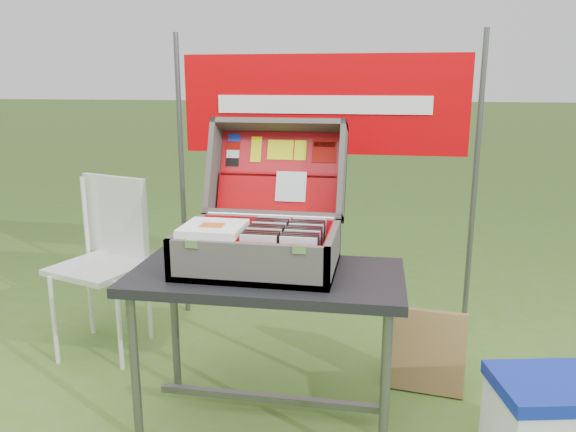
% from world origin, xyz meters
% --- Properties ---
extents(ground, '(80.00, 80.00, 0.00)m').
position_xyz_m(ground, '(0.00, 0.00, 0.00)').
color(ground, '#416B1E').
rests_on(ground, ground).
extents(table, '(1.10, 0.57, 0.68)m').
position_xyz_m(table, '(-0.09, -0.00, 0.34)').
color(table, black).
rests_on(table, ground).
extents(table_top, '(1.10, 0.57, 0.04)m').
position_xyz_m(table_top, '(-0.09, -0.00, 0.66)').
color(table_top, black).
rests_on(table_top, ground).
extents(table_leg_fl, '(0.04, 0.04, 0.64)m').
position_xyz_m(table_leg_fl, '(-0.57, -0.22, 0.32)').
color(table_leg_fl, '#59595B').
rests_on(table_leg_fl, ground).
extents(table_leg_fr, '(0.04, 0.04, 0.64)m').
position_xyz_m(table_leg_fr, '(0.40, -0.22, 0.32)').
color(table_leg_fr, '#59595B').
rests_on(table_leg_fr, ground).
extents(table_leg_bl, '(0.04, 0.04, 0.64)m').
position_xyz_m(table_leg_bl, '(-0.57, 0.21, 0.32)').
color(table_leg_bl, '#59595B').
rests_on(table_leg_bl, ground).
extents(table_leg_br, '(0.04, 0.04, 0.64)m').
position_xyz_m(table_leg_br, '(0.40, 0.21, 0.32)').
color(table_leg_br, '#59595B').
rests_on(table_leg_br, ground).
extents(table_brace, '(0.94, 0.03, 0.03)m').
position_xyz_m(table_brace, '(-0.09, -0.00, 0.12)').
color(table_brace, '#59595B').
rests_on(table_brace, ground).
extents(suitcase, '(0.63, 0.61, 0.55)m').
position_xyz_m(suitcase, '(-0.13, 0.10, 0.96)').
color(suitcase, '#575550').
rests_on(suitcase, table).
extents(suitcase_base_bottom, '(0.63, 0.45, 0.02)m').
position_xyz_m(suitcase_base_bottom, '(-0.13, 0.04, 0.70)').
color(suitcase_base_bottom, '#575550').
rests_on(suitcase_base_bottom, table_top).
extents(suitcase_base_wall_front, '(0.63, 0.02, 0.17)m').
position_xyz_m(suitcase_base_wall_front, '(-0.13, -0.17, 0.77)').
color(suitcase_base_wall_front, '#575550').
rests_on(suitcase_base_wall_front, table_top).
extents(suitcase_base_wall_back, '(0.63, 0.02, 0.17)m').
position_xyz_m(suitcase_base_wall_back, '(-0.13, 0.25, 0.77)').
color(suitcase_base_wall_back, '#575550').
rests_on(suitcase_base_wall_back, table_top).
extents(suitcase_base_wall_left, '(0.02, 0.45, 0.17)m').
position_xyz_m(suitcase_base_wall_left, '(-0.43, 0.04, 0.77)').
color(suitcase_base_wall_left, '#575550').
rests_on(suitcase_base_wall_left, table_top).
extents(suitcase_base_wall_right, '(0.02, 0.45, 0.17)m').
position_xyz_m(suitcase_base_wall_right, '(0.17, 0.04, 0.77)').
color(suitcase_base_wall_right, '#575550').
rests_on(suitcase_base_wall_right, table_top).
extents(suitcase_liner_floor, '(0.58, 0.40, 0.01)m').
position_xyz_m(suitcase_liner_floor, '(-0.13, 0.04, 0.71)').
color(suitcase_liner_floor, red).
rests_on(suitcase_liner_floor, suitcase_base_bottom).
extents(suitcase_latch_left, '(0.05, 0.01, 0.03)m').
position_xyz_m(suitcase_latch_left, '(-0.33, -0.19, 0.84)').
color(suitcase_latch_left, silver).
rests_on(suitcase_latch_left, suitcase_base_wall_front).
extents(suitcase_latch_right, '(0.05, 0.01, 0.03)m').
position_xyz_m(suitcase_latch_right, '(0.07, -0.19, 0.84)').
color(suitcase_latch_right, silver).
rests_on(suitcase_latch_right, suitcase_base_wall_front).
extents(suitcase_hinge, '(0.56, 0.02, 0.02)m').
position_xyz_m(suitcase_hinge, '(-0.13, 0.26, 0.85)').
color(suitcase_hinge, silver).
rests_on(suitcase_hinge, suitcase_base_wall_back).
extents(suitcase_lid_back, '(0.63, 0.18, 0.43)m').
position_xyz_m(suitcase_lid_back, '(-0.13, 0.49, 1.00)').
color(suitcase_lid_back, '#575550').
rests_on(suitcase_lid_back, suitcase_base_wall_back).
extents(suitcase_lid_rim_far, '(0.63, 0.17, 0.08)m').
position_xyz_m(suitcase_lid_rim_far, '(-0.13, 0.50, 1.23)').
color(suitcase_lid_rim_far, '#575550').
rests_on(suitcase_lid_rim_far, suitcase_lid_back).
extents(suitcase_lid_rim_near, '(0.63, 0.17, 0.08)m').
position_xyz_m(suitcase_lid_rim_near, '(-0.13, 0.34, 0.83)').
color(suitcase_lid_rim_near, '#575550').
rests_on(suitcase_lid_rim_near, suitcase_lid_back).
extents(suitcase_lid_rim_left, '(0.02, 0.32, 0.48)m').
position_xyz_m(suitcase_lid_rim_left, '(-0.43, 0.42, 1.03)').
color(suitcase_lid_rim_left, '#575550').
rests_on(suitcase_lid_rim_left, suitcase_lid_back).
extents(suitcase_lid_rim_right, '(0.02, 0.32, 0.48)m').
position_xyz_m(suitcase_lid_rim_right, '(0.17, 0.42, 1.03)').
color(suitcase_lid_rim_right, '#575550').
rests_on(suitcase_lid_rim_right, suitcase_lid_back).
extents(suitcase_lid_liner, '(0.57, 0.15, 0.37)m').
position_xyz_m(suitcase_lid_liner, '(-0.13, 0.47, 1.01)').
color(suitcase_lid_liner, red).
rests_on(suitcase_lid_liner, suitcase_lid_back).
extents(suitcase_liner_wall_front, '(0.58, 0.01, 0.14)m').
position_xyz_m(suitcase_liner_wall_front, '(-0.13, -0.16, 0.78)').
color(suitcase_liner_wall_front, red).
rests_on(suitcase_liner_wall_front, suitcase_base_bottom).
extents(suitcase_liner_wall_back, '(0.58, 0.01, 0.14)m').
position_xyz_m(suitcase_liner_wall_back, '(-0.13, 0.23, 0.78)').
color(suitcase_liner_wall_back, red).
rests_on(suitcase_liner_wall_back, suitcase_base_bottom).
extents(suitcase_liner_wall_left, '(0.01, 0.40, 0.14)m').
position_xyz_m(suitcase_liner_wall_left, '(-0.41, 0.04, 0.78)').
color(suitcase_liner_wall_left, red).
rests_on(suitcase_liner_wall_left, suitcase_base_bottom).
extents(suitcase_liner_wall_right, '(0.01, 0.40, 0.14)m').
position_xyz_m(suitcase_liner_wall_right, '(0.16, 0.04, 0.78)').
color(suitcase_liner_wall_right, red).
rests_on(suitcase_liner_wall_right, suitcase_base_bottom).
extents(suitcase_lid_pocket, '(0.56, 0.09, 0.18)m').
position_xyz_m(suitcase_lid_pocket, '(-0.13, 0.42, 0.92)').
color(suitcase_lid_pocket, '#A40407').
rests_on(suitcase_lid_pocket, suitcase_lid_liner).
extents(suitcase_pocket_edge, '(0.55, 0.03, 0.03)m').
position_xyz_m(suitcase_pocket_edge, '(-0.13, 0.44, 1.00)').
color(suitcase_pocket_edge, '#A40407').
rests_on(suitcase_pocket_edge, suitcase_lid_pocket).
extents(suitcase_pocket_cd, '(0.14, 0.06, 0.13)m').
position_xyz_m(suitcase_pocket_cd, '(-0.06, 0.41, 0.96)').
color(suitcase_pocket_cd, silver).
rests_on(suitcase_pocket_cd, suitcase_lid_pocket).
extents(lid_sticker_cc_a, '(0.06, 0.02, 0.04)m').
position_xyz_m(lid_sticker_cc_a, '(-0.36, 0.53, 1.16)').
color(lid_sticker_cc_a, '#1933B2').
rests_on(lid_sticker_cc_a, suitcase_lid_liner).
extents(lid_sticker_cc_b, '(0.06, 0.02, 0.04)m').
position_xyz_m(lid_sticker_cc_b, '(-0.36, 0.51, 1.13)').
color(lid_sticker_cc_b, '#AA0A02').
rests_on(lid_sticker_cc_b, suitcase_lid_liner).
extents(lid_sticker_cc_c, '(0.06, 0.02, 0.04)m').
position_xyz_m(lid_sticker_cc_c, '(-0.36, 0.50, 1.09)').
color(lid_sticker_cc_c, white).
rests_on(lid_sticker_cc_c, suitcase_lid_liner).
extents(lid_sticker_cc_d, '(0.06, 0.02, 0.04)m').
position_xyz_m(lid_sticker_cc_d, '(-0.36, 0.48, 1.05)').
color(lid_sticker_cc_d, black).
rests_on(lid_sticker_cc_d, suitcase_lid_liner).
extents(lid_card_neon_tall, '(0.05, 0.05, 0.12)m').
position_xyz_m(lid_card_neon_tall, '(-0.25, 0.51, 1.11)').
color(lid_card_neon_tall, yellow).
rests_on(lid_card_neon_tall, suitcase_lid_liner).
extents(lid_card_neon_main, '(0.12, 0.04, 0.09)m').
position_xyz_m(lid_card_neon_main, '(-0.13, 0.51, 1.11)').
color(lid_card_neon_main, yellow).
rests_on(lid_card_neon_main, suitcase_lid_liner).
extents(lid_card_neon_small, '(0.06, 0.04, 0.09)m').
position_xyz_m(lid_card_neon_small, '(-0.03, 0.51, 1.11)').
color(lid_card_neon_small, yellow).
rests_on(lid_card_neon_small, suitcase_lid_liner).
extents(lid_sticker_band, '(0.11, 0.04, 0.11)m').
position_xyz_m(lid_sticker_band, '(0.08, 0.51, 1.11)').
color(lid_sticker_band, '#AA0A02').
rests_on(lid_sticker_band, suitcase_lid_liner).
extents(lid_sticker_band_bar, '(0.10, 0.01, 0.02)m').
position_xyz_m(lid_sticker_band_bar, '(0.08, 0.52, 1.14)').
color(lid_sticker_band_bar, black).
rests_on(lid_sticker_band_bar, suitcase_lid_liner).
extents(cd_left_0, '(0.14, 0.01, 0.16)m').
position_xyz_m(cd_left_0, '(-0.09, -0.14, 0.79)').
color(cd_left_0, silver).
rests_on(cd_left_0, suitcase_liner_floor).
extents(cd_left_1, '(0.14, 0.01, 0.16)m').
position_xyz_m(cd_left_1, '(-0.09, -0.11, 0.79)').
color(cd_left_1, black).
rests_on(cd_left_1, suitcase_liner_floor).
extents(cd_left_2, '(0.14, 0.01, 0.16)m').
position_xyz_m(cd_left_2, '(-0.09, -0.09, 0.79)').
color(cd_left_2, black).
rests_on(cd_left_2, suitcase_liner_floor).
extents(cd_left_3, '(0.14, 0.01, 0.16)m').
position_xyz_m(cd_left_3, '(-0.09, -0.06, 0.79)').
color(cd_left_3, black).
rests_on(cd_left_3, suitcase_liner_floor).
extents(cd_left_4, '(0.14, 0.01, 0.16)m').
position_xyz_m(cd_left_4, '(-0.09, -0.04, 0.79)').
color(cd_left_4, silver).
rests_on(cd_left_4, suitcase_liner_floor).
extents(cd_left_5, '(0.14, 0.01, 0.16)m').
position_xyz_m(cd_left_5, '(-0.09, -0.01, 0.79)').
color(cd_left_5, black).
rests_on(cd_left_5, suitcase_liner_floor).
extents(cd_left_6, '(0.14, 0.01, 0.16)m').
position_xyz_m(cd_left_6, '(-0.09, 0.01, 0.79)').
color(cd_left_6, black).
rests_on(cd_left_6, suitcase_liner_floor).
extents(cd_left_7, '(0.14, 0.01, 0.16)m').
position_xyz_m(cd_left_7, '(-0.09, 0.04, 0.79)').
color(cd_left_7, black).
rests_on(cd_left_7, suitcase_liner_floor).
extents(cd_left_8, '(0.14, 0.01, 0.16)m').
position_xyz_m(cd_left_8, '(-0.09, 0.06, 0.79)').
color(cd_left_8, silver).
rests_on(cd_left_8, suitcase_liner_floor).
extents(cd_left_9, '(0.14, 0.01, 0.16)m').
position_xyz_m(cd_left_9, '(-0.09, 0.08, 0.79)').
color(cd_left_9, black).
rests_on(cd_left_9, suitcase_liner_floor).
extents(cd_left_10, '(0.14, 0.01, 0.16)m').
position_xyz_m(cd_left_10, '(-0.09, 0.11, 0.79)').
color(cd_left_10, black).
rests_on(cd_left_10, suitcase_liner_floor).
extents(cd_left_11, '(0.14, 0.01, 0.16)m').
position_xyz_m(cd_left_11, '(-0.09, 0.13, 0.79)').
color(cd_left_11, black).
rests_on(cd_left_11, suitcase_liner_floor).
extents(cd_left_12, '(0.14, 0.01, 0.16)m').
position_xyz_m(cd_left_12, '(-0.09, 0.16, 0.79)').
color(cd_left_12, silver).
rests_on(cd_left_12, suitcase_liner_floor).
extents(cd_right_0, '(0.14, 0.01, 0.16)m').
position_xyz_m(cd_right_0, '(0.06, -0.14, 0.79)').
color(cd_right_0, silver).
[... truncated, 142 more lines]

